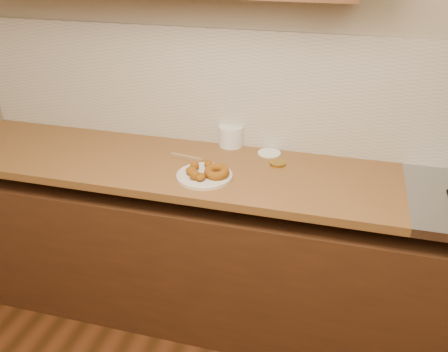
{
  "coord_description": "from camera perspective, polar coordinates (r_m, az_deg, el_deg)",
  "views": [
    {
      "loc": [
        0.2,
        -0.28,
        1.92
      ],
      "look_at": [
        -0.3,
        1.56,
        0.93
      ],
      "focal_mm": 38.0,
      "sensor_mm": 36.0,
      "label": 1
    }
  ],
  "objects": [
    {
      "name": "donut_plate",
      "position": [
        2.2,
        -2.38,
        0.03
      ],
      "size": [
        0.26,
        0.26,
        0.01
      ],
      "primitive_type": "cylinder",
      "color": "beige",
      "rests_on": "butcher_block"
    },
    {
      "name": "fried_dough_chunks",
      "position": [
        2.19,
        -3.25,
        0.62
      ],
      "size": [
        0.12,
        0.19,
        0.05
      ],
      "color": "#9E560B",
      "rests_on": "donut_plate"
    },
    {
      "name": "ring_donut",
      "position": [
        2.17,
        -0.89,
        0.53
      ],
      "size": [
        0.13,
        0.13,
        0.05
      ],
      "primitive_type": "torus",
      "rotation": [
        0.1,
        0.0,
        0.11
      ],
      "color": "#9E560B",
      "rests_on": "donut_plate"
    },
    {
      "name": "butcher_block",
      "position": [
        2.38,
        -7.34,
        1.35
      ],
      "size": [
        2.3,
        0.62,
        0.04
      ],
      "primitive_type": "cube",
      "color": "brown",
      "rests_on": "base_cabinet"
    },
    {
      "name": "plastic_tub",
      "position": [
        2.51,
        0.85,
        4.86
      ],
      "size": [
        0.15,
        0.15,
        0.11
      ],
      "primitive_type": "cylinder",
      "rotation": [
        0.0,
        0.0,
        0.16
      ],
      "color": "white",
      "rests_on": "butcher_block"
    },
    {
      "name": "base_cabinet",
      "position": [
        2.5,
        7.54,
        -10.59
      ],
      "size": [
        3.6,
        0.6,
        0.77
      ],
      "primitive_type": "cube",
      "color": "#4C2814",
      "rests_on": "floor"
    },
    {
      "name": "wall_back",
      "position": [
        2.36,
        10.14,
        13.05
      ],
      "size": [
        4.0,
        0.02,
        2.7
      ],
      "primitive_type": "cube",
      "color": "#B6AA8C",
      "rests_on": "ground"
    },
    {
      "name": "backsplash",
      "position": [
        2.39,
        9.81,
        9.5
      ],
      "size": [
        3.6,
        0.02,
        0.6
      ],
      "primitive_type": "cube",
      "color": "beige",
      "rests_on": "wall_back"
    },
    {
      "name": "brass_jar_lid",
      "position": [
        2.33,
        6.47,
        1.52
      ],
      "size": [
        0.1,
        0.1,
        0.01
      ],
      "primitive_type": "cylinder",
      "rotation": [
        0.0,
        0.0,
        0.25
      ],
      "color": "#A9842B",
      "rests_on": "butcher_block"
    },
    {
      "name": "wooden_utensil",
      "position": [
        2.39,
        -4.49,
        2.27
      ],
      "size": [
        0.18,
        0.05,
        0.01
      ],
      "primitive_type": "cube",
      "rotation": [
        0.0,
        0.0,
        -0.17
      ],
      "color": "#94704A",
      "rests_on": "butcher_block"
    },
    {
      "name": "tub_lid",
      "position": [
        2.44,
        5.47,
        2.76
      ],
      "size": [
        0.16,
        0.16,
        0.01
      ],
      "primitive_type": "cylinder",
      "rotation": [
        0.0,
        0.0,
        0.42
      ],
      "color": "white",
      "rests_on": "butcher_block"
    }
  ]
}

